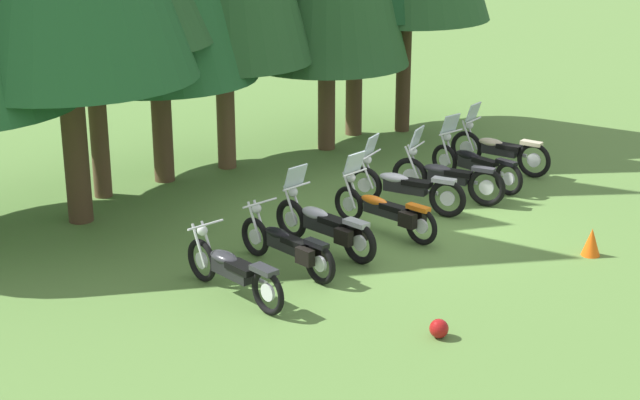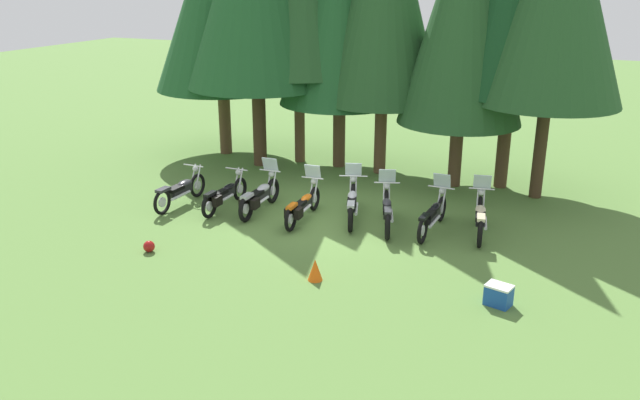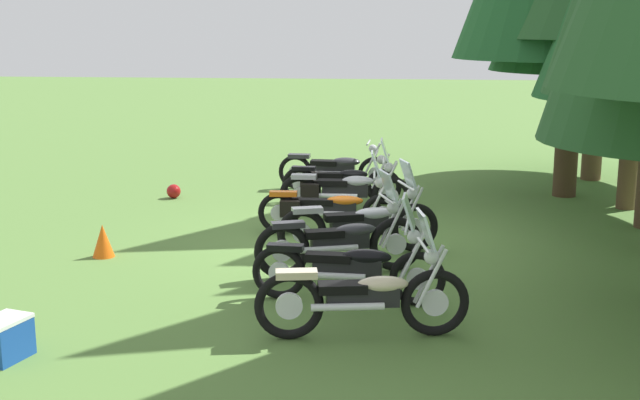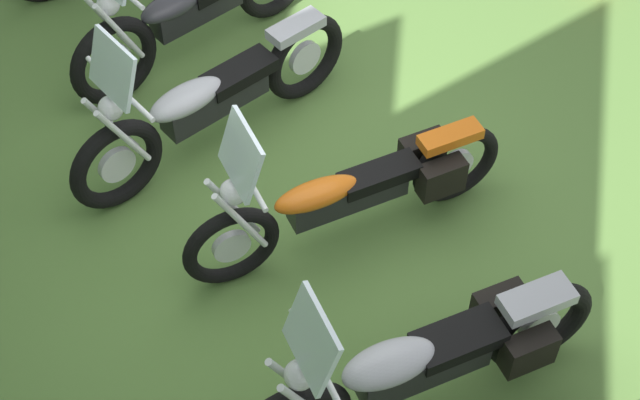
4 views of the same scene
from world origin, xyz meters
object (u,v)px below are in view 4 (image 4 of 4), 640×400
object	(u,v)px
motorcycle_5	(193,9)
motorcycle_4	(211,100)
motorcycle_3	(353,192)
motorcycle_2	(426,362)

from	to	relation	value
motorcycle_5	motorcycle_4	bearing A→B (deg)	60.46
motorcycle_3	motorcycle_5	xyz separation A→B (m)	(2.19, 0.40, 0.03)
motorcycle_5	motorcycle_2	bearing A→B (deg)	75.60
motorcycle_5	motorcycle_3	bearing A→B (deg)	81.86
motorcycle_2	motorcycle_4	bearing A→B (deg)	-80.85
motorcycle_4	motorcycle_2	bearing A→B (deg)	82.43
motorcycle_2	motorcycle_3	size ratio (longest dim) A/B	1.00
motorcycle_3	motorcycle_4	bearing A→B (deg)	-65.06
motorcycle_2	motorcycle_4	xyz separation A→B (m)	(2.52, 0.46, 0.00)
motorcycle_4	motorcycle_5	size ratio (longest dim) A/B	1.05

